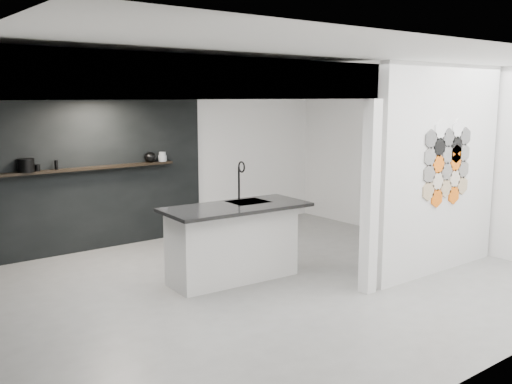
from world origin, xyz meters
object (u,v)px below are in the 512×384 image
object	(u,v)px
glass_bowl	(162,158)
partition_panel	(440,170)
kitchen_island	(233,241)
stockpot	(26,165)
bottle_dark	(56,165)
utensil_cup	(37,168)
kettle	(150,157)
glass_vase	(162,157)

from	to	relation	value
glass_bowl	partition_panel	bearing A→B (deg)	-61.77
partition_panel	glass_bowl	bearing A→B (deg)	118.23
kitchen_island	stockpot	xyz separation A→B (m)	(-1.83, 2.46, 0.90)
bottle_dark	partition_panel	bearing A→B (deg)	-45.30
partition_panel	stockpot	size ratio (longest dim) A/B	11.96
partition_panel	utensil_cup	world-z (taller)	partition_panel
kitchen_island	kettle	world-z (taller)	kitchen_island
stockpot	utensil_cup	bearing A→B (deg)	0.00
partition_panel	glass_bowl	world-z (taller)	partition_panel
partition_panel	glass_vase	distance (m)	4.39
kitchen_island	kettle	bearing A→B (deg)	91.06
partition_panel	utensil_cup	size ratio (longest dim) A/B	29.61
kettle	utensil_cup	distance (m)	1.80
kitchen_island	utensil_cup	xyz separation A→B (m)	(-1.68, 2.46, 0.85)
kettle	bottle_dark	xyz separation A→B (m)	(-1.53, 0.00, -0.02)
kitchen_island	bottle_dark	size ratio (longest dim) A/B	13.97
kettle	glass_bowl	distance (m)	0.23
glass_bowl	bottle_dark	bearing A→B (deg)	180.00
kitchen_island	bottle_dark	world-z (taller)	kitchen_island
kitchen_island	bottle_dark	xyz separation A→B (m)	(-1.40, 2.46, 0.87)
stockpot	glass_vase	xyz separation A→B (m)	(2.18, 0.00, -0.02)
stockpot	bottle_dark	size ratio (longest dim) A/B	1.68
partition_panel	bottle_dark	size ratio (longest dim) A/B	20.09
partition_panel	glass_bowl	size ratio (longest dim) A/B	20.11
glass_bowl	utensil_cup	xyz separation A→B (m)	(-2.02, 0.00, -0.00)
glass_vase	partition_panel	bearing A→B (deg)	-61.77
bottle_dark	utensil_cup	world-z (taller)	bottle_dark
stockpot	glass_bowl	world-z (taller)	stockpot
stockpot	glass_vase	distance (m)	2.18
glass_vase	utensil_cup	bearing A→B (deg)	180.00
glass_bowl	utensil_cup	bearing A→B (deg)	180.00
bottle_dark	utensil_cup	bearing A→B (deg)	180.00
bottle_dark	glass_bowl	bearing A→B (deg)	0.00
stockpot	glass_bowl	bearing A→B (deg)	0.00
partition_panel	glass_bowl	distance (m)	4.39
kettle	glass_vase	size ratio (longest dim) A/B	1.27
stockpot	glass_vase	size ratio (longest dim) A/B	1.49
partition_panel	kettle	world-z (taller)	partition_panel
stockpot	partition_panel	bearing A→B (deg)	-42.25
kitchen_island	partition_panel	bearing A→B (deg)	-26.31
kitchen_island	glass_bowl	distance (m)	2.62
partition_panel	glass_vase	world-z (taller)	partition_panel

